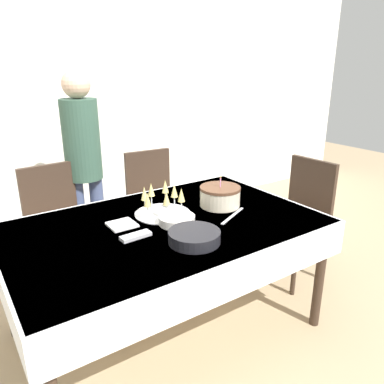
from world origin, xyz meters
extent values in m
plane|color=tan|center=(0.00, 0.00, 0.00)|extent=(12.00, 12.00, 0.00)
cube|color=silver|center=(0.00, 1.89, 1.35)|extent=(8.00, 0.05, 2.70)
cube|color=white|center=(0.00, 0.00, 0.74)|extent=(1.78, 1.12, 0.03)
cube|color=white|center=(0.00, 0.00, 0.65)|extent=(1.81, 1.15, 0.21)
cylinder|color=#38281E|center=(0.83, -0.50, 0.36)|extent=(0.06, 0.06, 0.72)
cylinder|color=#38281E|center=(-0.83, 0.50, 0.36)|extent=(0.06, 0.06, 0.72)
cylinder|color=#38281E|center=(0.83, 0.50, 0.36)|extent=(0.06, 0.06, 0.72)
cube|color=#38281E|center=(-0.40, 0.81, 0.43)|extent=(0.45, 0.45, 0.04)
cube|color=#38281E|center=(-0.41, 1.00, 0.70)|extent=(0.40, 0.06, 0.50)
cylinder|color=#38281E|center=(-0.21, 0.64, 0.20)|extent=(0.04, 0.04, 0.41)
cylinder|color=#38281E|center=(-0.57, 0.62, 0.20)|extent=(0.04, 0.04, 0.41)
cylinder|color=#38281E|center=(-0.23, 1.00, 0.20)|extent=(0.04, 0.04, 0.41)
cylinder|color=#38281E|center=(-0.59, 0.98, 0.20)|extent=(0.04, 0.04, 0.41)
cube|color=#38281E|center=(0.40, 0.81, 0.43)|extent=(0.45, 0.45, 0.04)
cube|color=#38281E|center=(0.42, 1.00, 0.70)|extent=(0.40, 0.07, 0.50)
cylinder|color=#38281E|center=(0.56, 0.62, 0.20)|extent=(0.04, 0.04, 0.41)
cylinder|color=#38281E|center=(0.21, 0.65, 0.20)|extent=(0.04, 0.04, 0.41)
cylinder|color=#38281E|center=(0.59, 0.98, 0.20)|extent=(0.04, 0.04, 0.41)
cylinder|color=#38281E|center=(0.23, 1.01, 0.20)|extent=(0.04, 0.04, 0.41)
cube|color=#38281E|center=(1.14, 0.00, 0.43)|extent=(0.44, 0.44, 0.04)
cube|color=#38281E|center=(1.33, 0.01, 0.70)|extent=(0.06, 0.40, 0.50)
cylinder|color=#38281E|center=(0.97, -0.19, 0.20)|extent=(0.04, 0.04, 0.41)
cylinder|color=#38281E|center=(0.95, 0.17, 0.20)|extent=(0.04, 0.04, 0.41)
cylinder|color=#38281E|center=(1.33, -0.17, 0.20)|extent=(0.04, 0.04, 0.41)
cylinder|color=#38281E|center=(1.31, 0.19, 0.20)|extent=(0.04, 0.04, 0.41)
cylinder|color=beige|center=(0.44, 0.04, 0.81)|extent=(0.26, 0.26, 0.11)
cylinder|color=brown|center=(0.44, 0.04, 0.87)|extent=(0.27, 0.27, 0.02)
cylinder|color=pink|center=(0.44, 0.04, 0.91)|extent=(0.01, 0.01, 0.06)
sphere|color=#F9CC4C|center=(0.44, 0.04, 0.95)|extent=(0.01, 0.01, 0.01)
cylinder|color=silver|center=(0.06, 0.13, 0.76)|extent=(0.35, 0.35, 0.01)
cylinder|color=silver|center=(0.15, 0.13, 0.76)|extent=(0.05, 0.05, 0.00)
cylinder|color=silver|center=(0.15, 0.13, 0.80)|extent=(0.01, 0.01, 0.08)
cone|color=#E0CC72|center=(0.15, 0.13, 0.89)|extent=(0.04, 0.04, 0.08)
cylinder|color=silver|center=(0.14, 0.24, 0.76)|extent=(0.05, 0.05, 0.00)
cylinder|color=silver|center=(0.14, 0.24, 0.80)|extent=(0.01, 0.01, 0.08)
cone|color=#E0CC72|center=(0.14, 0.24, 0.89)|extent=(0.04, 0.04, 0.08)
cylinder|color=silver|center=(0.04, 0.23, 0.76)|extent=(0.05, 0.05, 0.00)
cylinder|color=silver|center=(0.04, 0.23, 0.80)|extent=(0.01, 0.01, 0.08)
cone|color=#E0CC72|center=(0.04, 0.23, 0.89)|extent=(0.04, 0.04, 0.08)
cylinder|color=silver|center=(-0.03, 0.19, 0.76)|extent=(0.05, 0.05, 0.00)
cylinder|color=silver|center=(-0.03, 0.19, 0.80)|extent=(0.01, 0.01, 0.08)
cone|color=#E0CC72|center=(-0.03, 0.19, 0.89)|extent=(0.04, 0.04, 0.08)
cylinder|color=silver|center=(-0.07, 0.08, 0.76)|extent=(0.05, 0.05, 0.00)
cylinder|color=silver|center=(-0.07, 0.08, 0.80)|extent=(0.01, 0.01, 0.08)
cone|color=#E0CC72|center=(-0.07, 0.08, 0.89)|extent=(0.04, 0.04, 0.08)
cylinder|color=silver|center=(0.03, 0.04, 0.76)|extent=(0.05, 0.05, 0.00)
cylinder|color=silver|center=(0.03, 0.04, 0.80)|extent=(0.01, 0.01, 0.08)
cone|color=#E0CC72|center=(0.03, 0.04, 0.89)|extent=(0.04, 0.04, 0.08)
cylinder|color=silver|center=(0.14, 0.04, 0.76)|extent=(0.05, 0.05, 0.00)
cylinder|color=silver|center=(0.14, 0.04, 0.80)|extent=(0.01, 0.01, 0.08)
cone|color=#E0CC72|center=(0.14, 0.04, 0.89)|extent=(0.04, 0.04, 0.08)
cylinder|color=black|center=(0.00, -0.30, 0.76)|extent=(0.28, 0.28, 0.01)
cylinder|color=black|center=(0.00, -0.30, 0.76)|extent=(0.28, 0.28, 0.01)
cylinder|color=black|center=(0.00, -0.30, 0.77)|extent=(0.28, 0.28, 0.01)
cylinder|color=black|center=(0.00, -0.30, 0.78)|extent=(0.28, 0.28, 0.01)
cylinder|color=black|center=(0.00, -0.30, 0.78)|extent=(0.28, 0.28, 0.01)
cylinder|color=black|center=(0.00, -0.30, 0.79)|extent=(0.28, 0.28, 0.01)
cylinder|color=black|center=(0.00, -0.30, 0.80)|extent=(0.28, 0.28, 0.01)
cylinder|color=black|center=(0.00, -0.30, 0.80)|extent=(0.28, 0.28, 0.01)
cylinder|color=black|center=(0.00, -0.30, 0.81)|extent=(0.28, 0.28, 0.01)
cylinder|color=silver|center=(0.05, -0.04, 0.76)|extent=(0.21, 0.21, 0.01)
cylinder|color=silver|center=(0.05, -0.04, 0.76)|extent=(0.21, 0.21, 0.01)
cylinder|color=silver|center=(0.05, -0.04, 0.77)|extent=(0.21, 0.21, 0.01)
cylinder|color=silver|center=(0.05, -0.04, 0.78)|extent=(0.21, 0.21, 0.01)
cylinder|color=silver|center=(0.05, -0.04, 0.78)|extent=(0.21, 0.21, 0.01)
cylinder|color=silver|center=(0.05, -0.04, 0.79)|extent=(0.21, 0.21, 0.01)
cylinder|color=silver|center=(0.05, -0.04, 0.80)|extent=(0.21, 0.21, 0.01)
cube|color=silver|center=(0.40, -0.14, 0.75)|extent=(0.28, 0.15, 0.00)
cube|color=silver|center=(-0.23, -0.08, 0.76)|extent=(0.17, 0.07, 0.02)
cube|color=white|center=(-0.23, 0.11, 0.76)|extent=(0.15, 0.15, 0.01)
cylinder|color=#3F4C72|center=(-0.19, 1.07, 0.39)|extent=(0.11, 0.11, 0.78)
cylinder|color=#3F4C72|center=(-0.03, 1.07, 0.39)|extent=(0.11, 0.11, 0.78)
cylinder|color=#335142|center=(-0.11, 1.07, 1.08)|extent=(0.28, 0.28, 0.61)
sphere|color=#D8B293|center=(-0.11, 1.07, 1.50)|extent=(0.21, 0.21, 0.21)
camera|label=1|loc=(-1.01, -1.75, 1.64)|focal=35.00mm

